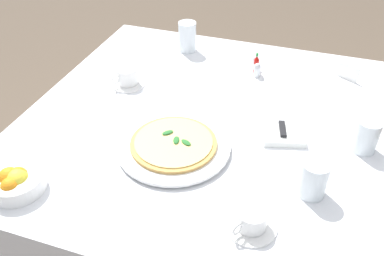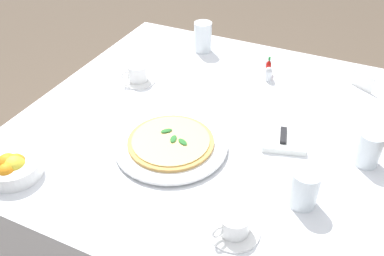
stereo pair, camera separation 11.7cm
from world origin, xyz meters
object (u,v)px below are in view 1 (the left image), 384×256
object	(u,v)px
water_glass_near_left	(313,180)
water_glass_right_edge	(366,138)
hot_sauce_bottle	(256,65)
pizza_plate	(174,146)
dinner_knife	(281,120)
pizza	(174,143)
citrus_bowl	(16,181)
napkin_folded	(281,124)
coffee_cup_far_right	(127,77)
menu_card	(347,72)
water_glass_near_right	(187,38)
pepper_shaker	(257,71)
coffee_cup_center_back	(251,220)
salt_shaker	(255,63)

from	to	relation	value
water_glass_near_left	water_glass_right_edge	world-z (taller)	same
water_glass_near_left	hot_sauce_bottle	world-z (taller)	water_glass_near_left
pizza_plate	dinner_knife	world-z (taller)	dinner_knife
pizza	citrus_bowl	bearing A→B (deg)	130.24
napkin_folded	hot_sauce_bottle	distance (m)	0.35
coffee_cup_far_right	pizza_plate	bearing A→B (deg)	-135.28
coffee_cup_far_right	menu_card	size ratio (longest dim) A/B	1.61
water_glass_near_right	menu_card	world-z (taller)	water_glass_near_right
water_glass_right_edge	pepper_shaker	bearing A→B (deg)	49.75
pepper_shaker	menu_card	xyz separation A→B (m)	(0.09, -0.33, 0.00)
pizza_plate	menu_card	bearing A→B (deg)	-38.67
coffee_cup_far_right	menu_card	xyz separation A→B (m)	(0.30, -0.77, -0.00)
coffee_cup_far_right	coffee_cup_center_back	bearing A→B (deg)	-131.75
water_glass_near_left	menu_card	world-z (taller)	water_glass_near_left
water_glass_near_right	pizza_plate	bearing A→B (deg)	-164.64
pizza	coffee_cup_center_back	world-z (taller)	coffee_cup_center_back
water_glass_near_right	napkin_folded	xyz separation A→B (m)	(-0.41, -0.46, -0.05)
citrus_bowl	pizza_plate	bearing A→B (deg)	-49.77
pizza	dinner_knife	distance (m)	0.36
hot_sauce_bottle	menu_card	distance (m)	0.34
coffee_cup_center_back	salt_shaker	distance (m)	0.79
salt_shaker	water_glass_near_right	bearing A→B (deg)	77.71
coffee_cup_center_back	pepper_shaker	world-z (taller)	same
coffee_cup_center_back	pepper_shaker	xyz separation A→B (m)	(0.72, 0.13, 0.00)
pepper_shaker	citrus_bowl	bearing A→B (deg)	148.29
pizza	napkin_folded	size ratio (longest dim) A/B	1.05
coffee_cup_center_back	water_glass_near_left	distance (m)	0.21
salt_shaker	menu_card	distance (m)	0.35
coffee_cup_center_back	water_glass_near_right	size ratio (longest dim) A/B	1.04
water_glass_right_edge	water_glass_near_left	bearing A→B (deg)	150.69
pizza_plate	salt_shaker	distance (m)	0.58
pizza	citrus_bowl	distance (m)	0.45
coffee_cup_far_right	pepper_shaker	world-z (taller)	coffee_cup_far_right
water_glass_right_edge	hot_sauce_bottle	distance (m)	0.54
water_glass_near_left	hot_sauce_bottle	distance (m)	0.65
dinner_knife	menu_card	size ratio (longest dim) A/B	2.40
coffee_cup_far_right	water_glass_right_edge	xyz separation A→B (m)	(-0.12, -0.83, 0.02)
coffee_cup_far_right	napkin_folded	size ratio (longest dim) A/B	0.53
pepper_shaker	menu_card	bearing A→B (deg)	-74.62
coffee_cup_far_right	salt_shaker	bearing A→B (deg)	-57.71
coffee_cup_center_back	coffee_cup_far_right	world-z (taller)	coffee_cup_far_right
water_glass_right_edge	water_glass_near_right	distance (m)	0.84
coffee_cup_far_right	pizza	bearing A→B (deg)	-135.26
salt_shaker	menu_card	world-z (taller)	menu_card
pizza_plate	salt_shaker	world-z (taller)	salt_shaker
hot_sauce_bottle	citrus_bowl	bearing A→B (deg)	149.69
coffee_cup_far_right	citrus_bowl	world-z (taller)	same
citrus_bowl	salt_shaker	distance (m)	0.97
water_glass_near_left	water_glass_right_edge	bearing A→B (deg)	-29.31
coffee_cup_far_right	water_glass_right_edge	bearing A→B (deg)	-98.01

